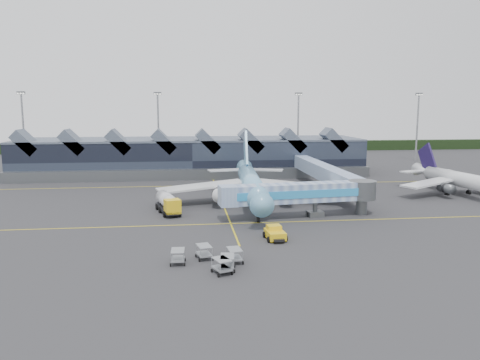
{
  "coord_description": "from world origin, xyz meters",
  "views": [
    {
      "loc": [
        -6.82,
        -77.96,
        17.82
      ],
      "look_at": [
        2.81,
        3.4,
        5.0
      ],
      "focal_mm": 35.0,
      "sensor_mm": 36.0,
      "label": 1
    }
  ],
  "objects": [
    {
      "name": "tree_line_far",
      "position": [
        0.0,
        110.0,
        2.0
      ],
      "size": [
        260.0,
        4.0,
        4.0
      ],
      "primitive_type": "cube",
      "color": "black",
      "rests_on": "ground"
    },
    {
      "name": "pushback_tug",
      "position": [
        5.13,
        -17.37,
        0.84
      ],
      "size": [
        2.91,
        4.36,
        1.86
      ],
      "rotation": [
        0.0,
        0.0,
        0.07
      ],
      "color": "yellow",
      "rests_on": "ground"
    },
    {
      "name": "baggage_carts",
      "position": [
        -3.88,
        -27.01,
        0.93
      ],
      "size": [
        8.17,
        7.87,
        1.65
      ],
      "rotation": [
        0.0,
        0.0,
        0.12
      ],
      "color": "#9CA1A5",
      "rests_on": "ground"
    },
    {
      "name": "light_masts",
      "position": [
        21.0,
        62.8,
        12.49
      ],
      "size": [
        132.4,
        42.56,
        22.45
      ],
      "color": "gray",
      "rests_on": "ground"
    },
    {
      "name": "taxi_stripes",
      "position": [
        0.0,
        10.0,
        0.01
      ],
      "size": [
        120.0,
        60.0,
        0.01
      ],
      "color": "gold",
      "rests_on": "ground"
    },
    {
      "name": "jet_bridge",
      "position": [
        13.05,
        -5.21,
        3.96
      ],
      "size": [
        26.56,
        6.72,
        5.8
      ],
      "rotation": [
        0.0,
        0.0,
        0.11
      ],
      "color": "#6F88BA",
      "rests_on": "ground"
    },
    {
      "name": "regional_jet",
      "position": [
        48.73,
        10.62,
        3.22
      ],
      "size": [
        26.94,
        29.57,
        10.14
      ],
      "rotation": [
        0.0,
        0.0,
        0.12
      ],
      "color": "silver",
      "rests_on": "ground"
    },
    {
      "name": "ground",
      "position": [
        0.0,
        0.0,
        0.0
      ],
      "size": [
        260.0,
        260.0,
        0.0
      ],
      "primitive_type": "plane",
      "color": "#28282A",
      "rests_on": "ground"
    },
    {
      "name": "terminal",
      "position": [
        -5.07,
        47.35,
        4.88
      ],
      "size": [
        90.0,
        22.25,
        12.52
      ],
      "color": "black",
      "rests_on": "ground"
    },
    {
      "name": "fuel_truck",
      "position": [
        -9.95,
        0.91,
        1.86
      ],
      "size": [
        4.7,
        9.94,
        3.32
      ],
      "rotation": [
        0.0,
        0.0,
        0.26
      ],
      "color": "black",
      "rests_on": "ground"
    },
    {
      "name": "main_airliner",
      "position": [
        5.36,
        7.54,
        3.86
      ],
      "size": [
        35.49,
        40.9,
        13.13
      ],
      "rotation": [
        0.0,
        0.0,
        -0.06
      ],
      "color": "#74BAEC",
      "rests_on": "ground"
    }
  ]
}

